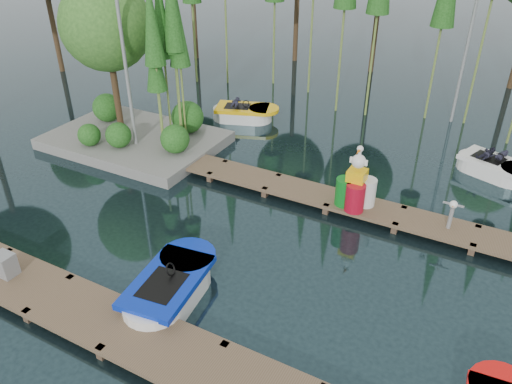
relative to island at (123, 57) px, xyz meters
The scene contains 13 objects.
ground_plane 7.79m from the island, 27.58° to the right, with size 90.00×90.00×0.00m, color #1C3035.
near_dock 10.44m from the island, 51.04° to the right, with size 18.00×1.50×0.50m.
far_dock 7.91m from the island, ahead, with size 15.00×1.20×0.50m.
island is the anchor object (origin of this frame).
lamp_island 1.56m from the island, 44.71° to the right, with size 0.30×0.30×7.25m.
lamp_rear 12.91m from the island, 36.82° to the left, with size 0.30×0.30×7.25m.
boat_blue 9.52m from the island, 44.42° to the right, with size 1.71×3.13×1.01m.
boat_yellow_far 5.43m from the island, 54.76° to the left, with size 3.01×2.09×1.38m.
boat_white_far 13.18m from the island, 16.21° to the left, with size 2.90×2.03×1.25m.
utility_cabinet 8.67m from the island, 70.37° to the right, with size 0.47×0.40×0.57m, color gray.
yellow_barrel 9.31m from the island, ahead, with size 0.53×0.53×0.79m, color yellow.
drum_cluster 9.38m from the island, ahead, with size 1.10×1.01×1.90m.
seagull_post 11.90m from the island, ahead, with size 0.54×0.29×0.86m.
Camera 1 is at (6.07, -9.76, 8.08)m, focal length 35.00 mm.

